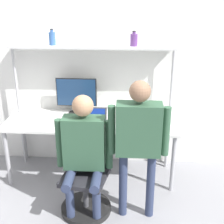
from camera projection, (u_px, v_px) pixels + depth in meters
ground_plane at (89, 190)px, 3.88m from camera, size 12.00×12.00×0.00m
wall_back at (94, 68)px, 4.11m from camera, size 8.00×0.06×2.70m
desk at (91, 125)px, 3.97m from camera, size 2.16×0.75×0.78m
shelf_unit at (92, 62)px, 3.90m from camera, size 2.05×0.27×1.68m
monitor at (76, 95)px, 4.07m from camera, size 0.53×0.23×0.48m
laptop at (93, 120)px, 3.80m from camera, size 0.33×0.21×0.21m
cell_phone at (112, 126)px, 3.78m from camera, size 0.07×0.15×0.01m
office_chair at (87, 187)px, 3.46m from camera, size 0.56×0.56×0.92m
person_seated at (84, 147)px, 3.22m from camera, size 0.60×0.47×1.37m
person_standing at (138, 135)px, 3.11m from camera, size 0.62×0.21×1.54m
bottle_purple at (134, 40)px, 3.76m from camera, size 0.09×0.09×0.18m
bottle_blue at (52, 38)px, 3.81m from camera, size 0.08×0.08×0.20m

